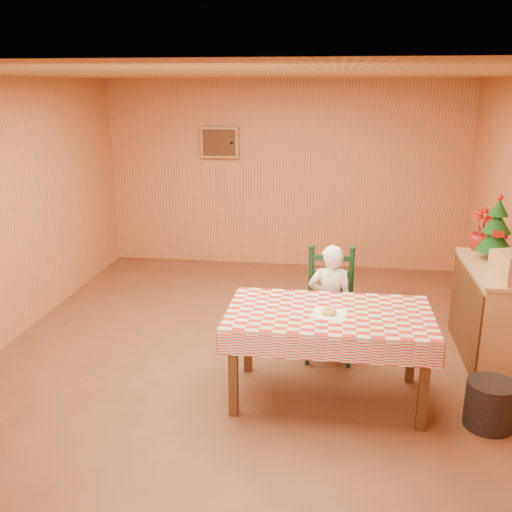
{
  "coord_description": "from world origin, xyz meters",
  "views": [
    {
      "loc": [
        0.73,
        -4.95,
        2.51
      ],
      "look_at": [
        0.0,
        0.2,
        0.95
      ],
      "focal_mm": 40.0,
      "sensor_mm": 36.0,
      "label": 1
    }
  ],
  "objects": [
    {
      "name": "donut",
      "position": [
        0.72,
        -0.71,
        0.79
      ],
      "size": [
        0.15,
        0.15,
        0.04
      ],
      "primitive_type": "torus",
      "rotation": [
        0.0,
        0.0,
        -0.31
      ],
      "color": "gold",
      "rests_on": "napkin"
    },
    {
      "name": "christmas_tree",
      "position": [
        2.23,
        0.49,
        1.21
      ],
      "size": [
        0.34,
        0.34,
        0.62
      ],
      "color": "#4B2914",
      "rests_on": "shelf_unit"
    },
    {
      "name": "napkin",
      "position": [
        0.72,
        -0.71,
        0.77
      ],
      "size": [
        0.29,
        0.29,
        0.0
      ],
      "primitive_type": "cube",
      "rotation": [
        0.0,
        0.0,
        -0.12
      ],
      "color": "white",
      "rests_on": "dining_table"
    },
    {
      "name": "ground",
      "position": [
        0.0,
        0.0,
        0.0
      ],
      "size": [
        6.0,
        6.0,
        0.0
      ],
      "primitive_type": "plane",
      "color": "brown",
      "rests_on": "ground"
    },
    {
      "name": "shelf_unit",
      "position": [
        2.22,
        0.24,
        0.47
      ],
      "size": [
        0.54,
        1.24,
        0.93
      ],
      "color": "tan",
      "rests_on": "ground"
    },
    {
      "name": "storage_bin",
      "position": [
        1.96,
        -0.92,
        0.18
      ],
      "size": [
        0.4,
        0.4,
        0.37
      ],
      "primitive_type": "cylinder",
      "rotation": [
        0.0,
        0.0,
        0.08
      ],
      "color": "black",
      "rests_on": "ground"
    },
    {
      "name": "dining_table",
      "position": [
        0.72,
        -0.66,
        0.69
      ],
      "size": [
        1.66,
        0.96,
        0.77
      ],
      "color": "#4B2914",
      "rests_on": "ground"
    },
    {
      "name": "cabin_walls",
      "position": [
        -0.0,
        0.53,
        1.83
      ],
      "size": [
        5.1,
        6.05,
        2.65
      ],
      "color": "#C97948",
      "rests_on": "ground"
    },
    {
      "name": "ladder_chair",
      "position": [
        0.72,
        0.12,
        0.5
      ],
      "size": [
        0.44,
        0.4,
        1.08
      ],
      "color": "black",
      "rests_on": "ground"
    },
    {
      "name": "seated_child",
      "position": [
        0.72,
        0.07,
        0.56
      ],
      "size": [
        0.41,
        0.27,
        1.12
      ],
      "primitive_type": "imported",
      "rotation": [
        0.0,
        0.0,
        3.14
      ],
      "color": "white",
      "rests_on": "ground"
    },
    {
      "name": "flower_arrangement",
      "position": [
        2.18,
        0.79,
        1.14
      ],
      "size": [
        0.25,
        0.25,
        0.41
      ],
      "primitive_type": "imported",
      "rotation": [
        0.0,
        0.0,
        0.08
      ],
      "color": "maroon",
      "rests_on": "shelf_unit"
    }
  ]
}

